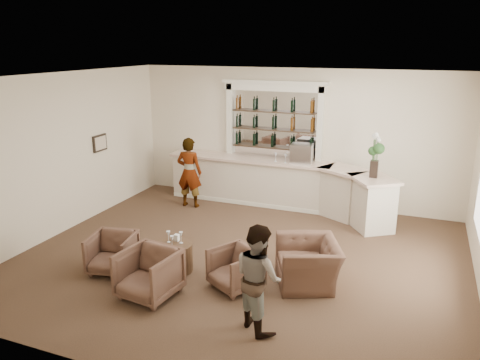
{
  "coord_description": "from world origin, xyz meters",
  "views": [
    {
      "loc": [
        2.89,
        -7.41,
        3.85
      ],
      "look_at": [
        -0.39,
        0.9,
        1.23
      ],
      "focal_mm": 35.0,
      "sensor_mm": 36.0,
      "label": 1
    }
  ],
  "objects_px": {
    "cocktail_table": "(174,257)",
    "flower_vase": "(375,152)",
    "armchair_far": "(308,263)",
    "sommelier": "(189,172)",
    "guest": "(258,277)",
    "armchair_center": "(149,274)",
    "armchair_left": "(112,253)",
    "espresso_machine": "(302,153)",
    "armchair_right": "(236,269)",
    "bar_counter": "(280,184)"
  },
  "relations": [
    {
      "from": "cocktail_table",
      "to": "guest",
      "type": "xyz_separation_m",
      "value": [
        1.93,
        -1.07,
        0.52
      ]
    },
    {
      "from": "armchair_left",
      "to": "armchair_far",
      "type": "distance_m",
      "value": 3.37
    },
    {
      "from": "sommelier",
      "to": "flower_vase",
      "type": "xyz_separation_m",
      "value": [
        4.27,
        0.17,
        0.82
      ]
    },
    {
      "from": "sommelier",
      "to": "armchair_far",
      "type": "xyz_separation_m",
      "value": [
        3.6,
        -2.71,
        -0.49
      ]
    },
    {
      "from": "cocktail_table",
      "to": "espresso_machine",
      "type": "height_order",
      "value": "espresso_machine"
    },
    {
      "from": "guest",
      "to": "armchair_center",
      "type": "relative_size",
      "value": 1.8
    },
    {
      "from": "armchair_center",
      "to": "espresso_machine",
      "type": "bearing_deg",
      "value": 84.05
    },
    {
      "from": "armchair_far",
      "to": "cocktail_table",
      "type": "bearing_deg",
      "value": -102.67
    },
    {
      "from": "guest",
      "to": "armchair_far",
      "type": "xyz_separation_m",
      "value": [
        0.35,
        1.49,
        -0.41
      ]
    },
    {
      "from": "armchair_center",
      "to": "espresso_machine",
      "type": "distance_m",
      "value": 5.12
    },
    {
      "from": "armchair_left",
      "to": "armchair_center",
      "type": "height_order",
      "value": "armchair_center"
    },
    {
      "from": "armchair_far",
      "to": "flower_vase",
      "type": "height_order",
      "value": "flower_vase"
    },
    {
      "from": "cocktail_table",
      "to": "sommelier",
      "type": "bearing_deg",
      "value": 112.79
    },
    {
      "from": "sommelier",
      "to": "armchair_right",
      "type": "xyz_separation_m",
      "value": [
        2.54,
        -3.3,
        -0.52
      ]
    },
    {
      "from": "sommelier",
      "to": "flower_vase",
      "type": "relative_size",
      "value": 1.81
    },
    {
      "from": "sommelier",
      "to": "armchair_left",
      "type": "height_order",
      "value": "sommelier"
    },
    {
      "from": "armchair_center",
      "to": "bar_counter",
      "type": "bearing_deg",
      "value": 89.26
    },
    {
      "from": "guest",
      "to": "flower_vase",
      "type": "distance_m",
      "value": 4.58
    },
    {
      "from": "armchair_right",
      "to": "armchair_far",
      "type": "height_order",
      "value": "armchair_far"
    },
    {
      "from": "cocktail_table",
      "to": "armchair_right",
      "type": "xyz_separation_m",
      "value": [
        1.22,
        -0.16,
        0.08
      ]
    },
    {
      "from": "armchair_left",
      "to": "flower_vase",
      "type": "bearing_deg",
      "value": 31.57
    },
    {
      "from": "sommelier",
      "to": "armchair_far",
      "type": "distance_m",
      "value": 4.53
    },
    {
      "from": "bar_counter",
      "to": "armchair_far",
      "type": "distance_m",
      "value": 3.78
    },
    {
      "from": "cocktail_table",
      "to": "armchair_far",
      "type": "distance_m",
      "value": 2.32
    },
    {
      "from": "armchair_left",
      "to": "armchair_right",
      "type": "bearing_deg",
      "value": -5.19
    },
    {
      "from": "armchair_right",
      "to": "espresso_machine",
      "type": "relative_size",
      "value": 1.45
    },
    {
      "from": "sommelier",
      "to": "flower_vase",
      "type": "distance_m",
      "value": 4.35
    },
    {
      "from": "guest",
      "to": "flower_vase",
      "type": "height_order",
      "value": "flower_vase"
    },
    {
      "from": "bar_counter",
      "to": "armchair_left",
      "type": "xyz_separation_m",
      "value": [
        -1.75,
        -4.3,
        -0.23
      ]
    },
    {
      "from": "bar_counter",
      "to": "sommelier",
      "type": "distance_m",
      "value": 2.22
    },
    {
      "from": "armchair_left",
      "to": "espresso_machine",
      "type": "xyz_separation_m",
      "value": [
        2.22,
        4.39,
        1.02
      ]
    },
    {
      "from": "cocktail_table",
      "to": "armchair_left",
      "type": "relative_size",
      "value": 0.84
    },
    {
      "from": "flower_vase",
      "to": "guest",
      "type": "bearing_deg",
      "value": -103.22
    },
    {
      "from": "sommelier",
      "to": "guest",
      "type": "relative_size",
      "value": 1.12
    },
    {
      "from": "cocktail_table",
      "to": "flower_vase",
      "type": "height_order",
      "value": "flower_vase"
    },
    {
      "from": "espresso_machine",
      "to": "bar_counter",
      "type": "bearing_deg",
      "value": -174.27
    },
    {
      "from": "armchair_far",
      "to": "armchair_left",
      "type": "bearing_deg",
      "value": -98.71
    },
    {
      "from": "bar_counter",
      "to": "cocktail_table",
      "type": "xyz_separation_m",
      "value": [
        -0.76,
        -3.88,
        -0.32
      ]
    },
    {
      "from": "armchair_right",
      "to": "armchair_far",
      "type": "distance_m",
      "value": 1.21
    },
    {
      "from": "armchair_left",
      "to": "flower_vase",
      "type": "height_order",
      "value": "flower_vase"
    },
    {
      "from": "armchair_right",
      "to": "cocktail_table",
      "type": "bearing_deg",
      "value": -156.99
    },
    {
      "from": "armchair_center",
      "to": "espresso_machine",
      "type": "xyz_separation_m",
      "value": [
        1.17,
        4.89,
        0.97
      ]
    },
    {
      "from": "sommelier",
      "to": "armchair_right",
      "type": "distance_m",
      "value": 4.2
    },
    {
      "from": "bar_counter",
      "to": "guest",
      "type": "distance_m",
      "value": 5.08
    },
    {
      "from": "sommelier",
      "to": "armchair_left",
      "type": "bearing_deg",
      "value": 91.39
    },
    {
      "from": "guest",
      "to": "armchair_left",
      "type": "relative_size",
      "value": 2.01
    },
    {
      "from": "armchair_center",
      "to": "armchair_right",
      "type": "xyz_separation_m",
      "value": [
        1.16,
        0.76,
        -0.05
      ]
    },
    {
      "from": "guest",
      "to": "armchair_left",
      "type": "bearing_deg",
      "value": 26.68
    },
    {
      "from": "sommelier",
      "to": "espresso_machine",
      "type": "height_order",
      "value": "sommelier"
    },
    {
      "from": "sommelier",
      "to": "espresso_machine",
      "type": "bearing_deg",
      "value": -165.79
    }
  ]
}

